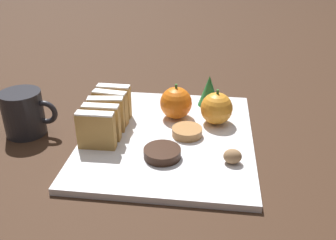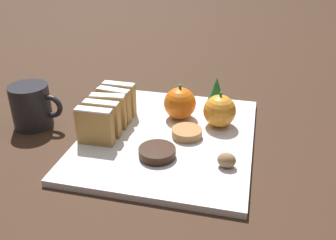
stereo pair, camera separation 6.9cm
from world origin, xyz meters
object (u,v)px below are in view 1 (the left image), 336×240
object	(u,v)px
orange_far	(176,103)
walnut	(233,156)
orange_near	(217,108)
coffee_mug	(24,113)
chocolate_cookie	(159,153)

from	to	relation	value
orange_far	walnut	xyz separation A→B (m)	(0.11, -0.15, -0.02)
orange_near	coffee_mug	size ratio (longest dim) A/B	0.67
chocolate_cookie	coffee_mug	world-z (taller)	coffee_mug
chocolate_cookie	coffee_mug	size ratio (longest dim) A/B	0.59
orange_near	orange_far	distance (m)	0.08
orange_far	chocolate_cookie	distance (m)	0.15
chocolate_cookie	coffee_mug	xyz separation A→B (m)	(-0.27, 0.07, 0.02)
orange_near	orange_far	size ratio (longest dim) A/B	0.98
walnut	chocolate_cookie	world-z (taller)	walnut
orange_near	orange_far	xyz separation A→B (m)	(-0.08, 0.01, 0.00)
walnut	chocolate_cookie	size ratio (longest dim) A/B	0.48
chocolate_cookie	walnut	bearing A→B (deg)	-1.19
chocolate_cookie	orange_far	bearing A→B (deg)	85.40
orange_near	chocolate_cookie	size ratio (longest dim) A/B	1.12
orange_near	chocolate_cookie	bearing A→B (deg)	-124.50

